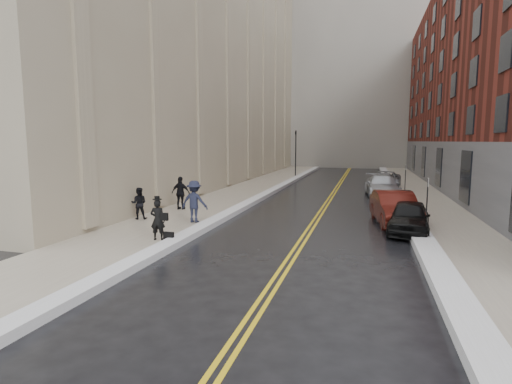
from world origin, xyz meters
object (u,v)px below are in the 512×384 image
Objects in this scene: car_black at (409,217)px; car_silver_near at (382,186)px; car_maroon at (395,208)px; pedestrian_b at (194,202)px; pedestrian_main at (158,220)px; pedestrian_c at (181,193)px; car_silver_far at (385,180)px; pedestrian_a at (139,203)px.

car_silver_near is (-0.74, 12.04, 0.07)m from car_black.
car_black is 12.06m from car_silver_near.
pedestrian_b is at bearing -171.35° from car_maroon.
pedestrian_main is 0.86× the size of pedestrian_c.
pedestrian_c reaches higher than car_silver_near.
pedestrian_main reaches higher than car_black.
pedestrian_b is (-0.06, 3.61, 0.20)m from pedestrian_main.
car_silver_far is 3.29× the size of pedestrian_a.
pedestrian_b reaches higher than pedestrian_c.
pedestrian_a is (-12.80, -1.03, 0.23)m from car_black.
pedestrian_c reaches higher than car_black.
pedestrian_c reaches higher than pedestrian_main.
car_maroon is (-0.49, 1.76, 0.10)m from car_black.
car_maroon reaches higher than car_black.
pedestrian_main is (-9.43, -21.98, 0.23)m from car_silver_far.
pedestrian_main is (-9.00, -16.66, 0.18)m from car_silver_near.
pedestrian_a is at bearing -117.72° from car_silver_far.
pedestrian_main reaches higher than pedestrian_a.
car_silver_far is 20.69m from pedestrian_b.
car_maroon is at bearing 112.55° from car_black.
car_black is 0.78× the size of car_silver_near.
pedestrian_b is (-9.79, -1.02, 0.45)m from car_black.
pedestrian_main is 4.72m from pedestrian_a.
car_silver_near is 17.78m from pedestrian_a.
car_silver_far is 3.23× the size of pedestrian_main.
pedestrian_a is at bearing -168.32° from car_black.
pedestrian_main is (-9.74, -4.62, 0.25)m from car_black.
pedestrian_a is at bearing -175.19° from car_maroon.
car_silver_far is (0.19, 15.60, -0.08)m from car_maroon.
car_black is at bearing -92.04° from car_silver_near.
car_black is 0.80× the size of car_silver_far.
car_silver_near is at bearing -127.91° from pedestrian_main.
car_black is 1.83m from car_maroon.
pedestrian_a is 3.01m from pedestrian_b.
car_maroon is at bearing -94.16° from car_silver_near.
car_maroon is at bearing -163.08° from pedestrian_b.
pedestrian_c reaches higher than car_maroon.
pedestrian_c is at bearing -121.23° from car_silver_far.
car_silver_far is (-0.30, 17.36, 0.02)m from car_black.
car_silver_near is at bearing -88.21° from car_silver_far.
pedestrian_c is at bearing -80.58° from pedestrian_main.
pedestrian_c is (0.73, 3.18, 0.15)m from pedestrian_a.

